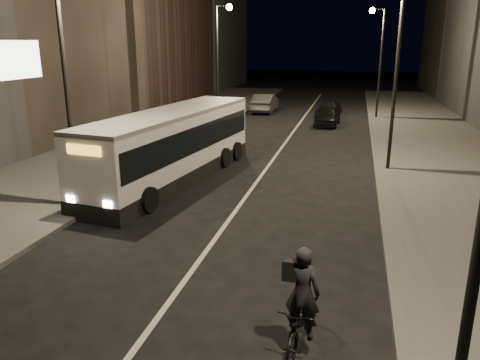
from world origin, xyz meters
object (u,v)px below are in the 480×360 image
Objects in this scene: car_mid at (265,103)px; car_far at (329,109)px; streetlight_left_near at (70,57)px; streetlight_left_far at (221,49)px; streetlight_right_near at (480,84)px; car_near at (328,116)px; cyclist_on_bicycle at (302,315)px; city_bus at (173,143)px; streetlight_right_far at (378,48)px; streetlight_right_mid at (392,53)px.

car_mid reaches higher than car_far.
streetlight_left_far is at bearing 90.00° from streetlight_left_near.
streetlight_left_near is 26.10m from car_far.
streetlight_left_near is (-10.66, 8.00, 0.00)m from streetlight_right_near.
car_near is (-3.27, 28.05, -4.69)m from streetlight_right_near.
streetlight_right_near is at bearing -32.41° from cyclist_on_bicycle.
streetlight_right_near reaches higher than city_bus.
city_bus is (-8.93, -19.65, -3.71)m from streetlight_right_far.
streetlight_right_mid is 15.03m from cyclist_on_bicycle.
streetlight_right_mid reaches higher than city_bus.
streetlight_left_far is 10.90m from car_far.
streetlight_left_far is (-10.66, -6.00, 0.00)m from streetlight_right_far.
streetlight_left_near and streetlight_left_far have the same top height.
streetlight_left_near is 21.87m from car_near.
car_far is at bearing 82.80° from city_bus.
streetlight_right_mid is at bearing -70.88° from car_far.
city_bus is 5.09× the size of cyclist_on_bicycle.
streetlight_left_near is 0.71× the size of city_bus.
streetlight_right_near is at bearing -90.00° from streetlight_right_far.
cyclist_on_bicycle is (6.79, -10.49, -0.90)m from city_bus.
cyclist_on_bicycle is 30.79m from car_far.
car_mid is (1.73, 7.59, -4.58)m from streetlight_left_far.
car_near is at bearing 100.91° from cyclist_on_bicycle.
car_mid is (-8.93, 17.59, -4.58)m from streetlight_right_mid.
city_bus is 2.92× the size of car_near.
streetlight_right_mid is at bearing 36.88° from streetlight_left_near.
city_bus is (1.73, 4.35, -3.71)m from streetlight_left_near.
streetlight_right_mid is at bearing -71.15° from car_near.
car_mid is 5.58m from car_far.
car_near is (7.39, 2.05, -4.69)m from streetlight_left_far.
streetlight_right_mid is 2.07× the size of car_near.
streetlight_left_far reaches higher than car_mid.
city_bus is at bearing -97.73° from car_far.
cyclist_on_bicycle is 32.45m from car_mid.
streetlight_right_far reaches higher than car_far.
streetlight_left_far is at bearing -150.64° from streetlight_right_far.
car_near is at bearing 135.45° from car_mid.
streetlight_left_near is 1.70× the size of car_mid.
car_mid is at bearing 77.14° from streetlight_left_far.
cyclist_on_bicycle reaches higher than car_far.
car_mid is (-8.93, 33.59, -4.58)m from streetlight_right_near.
car_mid is at bearing 116.92° from streetlight_right_mid.
streetlight_right_mid is 1.00× the size of streetlight_left_near.
streetlight_right_far is at bearing -2.87° from car_far.
streetlight_right_near reaches higher than car_far.
city_bus is 21.26m from car_mid.
car_far is at bearing 100.85° from cyclist_on_bicycle.
streetlight_right_near is 3.60× the size of cyclist_on_bicycle.
car_mid is (-8.93, 1.59, -4.58)m from streetlight_right_far.
streetlight_right_mid reaches higher than car_near.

